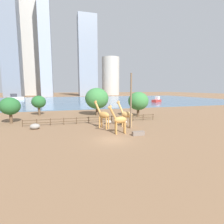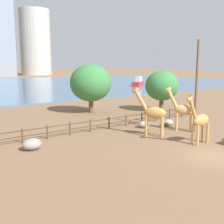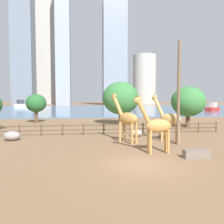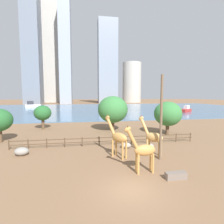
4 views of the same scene
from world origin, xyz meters
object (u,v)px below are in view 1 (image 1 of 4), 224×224
Objects in this scene: utility_pole at (131,101)px; boulder_small at (124,122)px; tree_left_large at (39,102)px; boat_ferry at (137,99)px; boat_tug at (15,98)px; boulder_by_pole at (35,126)px; tree_center_broad at (138,101)px; giraffe_tall at (126,114)px; giraffe_young at (119,120)px; giraffe_companion at (103,115)px; tree_right_tall at (97,98)px; boulder_near_fence at (108,122)px; boat_sailboat at (157,100)px; feeding_trough at (138,133)px; tree_left_small at (10,106)px.

boulder_small is (0.21, 3.80, -4.29)m from utility_pole.
boulder_small is at bearing -44.21° from tree_left_large.
boat_tug reaches higher than boat_ferry.
tree_center_broad is at bearing 18.17° from boulder_by_pole.
giraffe_tall reaches higher than giraffe_young.
giraffe_young is at bearing 161.86° from giraffe_companion.
tree_right_tall is 77.97m from boat_tug.
tree_center_broad reaches higher than boat_tug.
utility_pole reaches higher than boulder_near_fence.
utility_pole reaches higher than boat_sailboat.
feeding_trough is at bearing 22.52° from boat_sailboat.
giraffe_companion reaches higher than boat_ferry.
tree_left_small is 65.20m from boat_sailboat.
tree_right_tall is at bearing -91.94° from giraffe_young.
boat_tug reaches higher than boat_sailboat.
tree_left_large is (-15.93, 24.64, 3.09)m from feeding_trough.
tree_right_tall is at bearing 89.08° from boulder_near_fence.
giraffe_companion is at bearing -97.53° from tree_right_tall.
boat_tug is at bearing 111.51° from feeding_trough.
giraffe_tall is 0.79× the size of tree_center_broad.
tree_left_small is at bearing 29.32° from boat_ferry.
utility_pole is 26.12m from tree_left_large.
utility_pole is 1.56× the size of tree_center_broad.
boat_tug is at bearing 112.90° from utility_pole.
giraffe_young is 0.70× the size of boat_sailboat.
giraffe_companion is 0.76× the size of boat_sailboat.
giraffe_young is 61.81m from boat_sailboat.
boulder_small is (3.23, 6.63, -1.76)m from giraffe_young.
boat_tug is at bearing -37.32° from boat_ferry.
boulder_by_pole is at bearing 179.48° from boulder_small.
boulder_by_pole is 18.29m from tree_right_tall.
giraffe_young is at bearing -37.20° from tree_left_small.
tree_center_broad reaches higher than tree_left_small.
tree_center_broad is 44.88m from boat_sailboat.
utility_pole is 1.35× the size of tree_right_tall.
boat_sailboat is (35.85, 42.63, 0.75)m from boulder_near_fence.
boat_ferry is 0.58× the size of boat_tug.
giraffe_tall is 0.74× the size of boat_sailboat.
utility_pole is at bearing -50.54° from tree_left_large.
boulder_by_pole is 17.15m from feeding_trough.
tree_center_broad is at bearing 49.39° from boulder_small.
tree_right_tall reaches higher than boulder_near_fence.
tree_left_small is (-20.92, 6.79, 2.99)m from boulder_small.
tree_right_tall is at bearing -43.98° from giraffe_companion.
utility_pole is 1.45× the size of boat_sailboat.
giraffe_companion is 1.08× the size of giraffe_young.
giraffe_tall is 0.51× the size of utility_pole.
giraffe_tall is 0.55× the size of boat_tug.
feeding_trough is at bearing 144.26° from giraffe_young.
tree_left_small reaches higher than boulder_near_fence.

